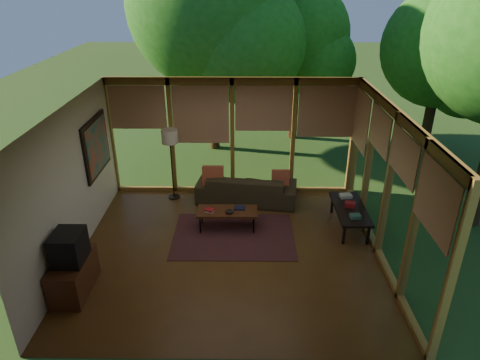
{
  "coord_description": "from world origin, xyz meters",
  "views": [
    {
      "loc": [
        0.26,
        -6.63,
        4.65
      ],
      "look_at": [
        0.19,
        0.7,
        1.14
      ],
      "focal_mm": 32.0,
      "sensor_mm": 36.0,
      "label": 1
    }
  ],
  "objects_px": {
    "sofa": "(247,188)",
    "floor_lamp": "(170,140)",
    "television": "(69,247)",
    "side_console": "(350,210)",
    "coffee_table": "(227,212)",
    "media_cabinet": "(74,276)"
  },
  "relations": [
    {
      "from": "sofa",
      "to": "floor_lamp",
      "type": "relative_size",
      "value": 1.35
    },
    {
      "from": "sofa",
      "to": "media_cabinet",
      "type": "bearing_deg",
      "value": 56.61
    },
    {
      "from": "floor_lamp",
      "to": "coffee_table",
      "type": "height_order",
      "value": "floor_lamp"
    },
    {
      "from": "media_cabinet",
      "to": "coffee_table",
      "type": "distance_m",
      "value": 3.07
    },
    {
      "from": "media_cabinet",
      "to": "floor_lamp",
      "type": "relative_size",
      "value": 0.61
    },
    {
      "from": "media_cabinet",
      "to": "side_console",
      "type": "relative_size",
      "value": 0.71
    },
    {
      "from": "sofa",
      "to": "coffee_table",
      "type": "distance_m",
      "value": 1.28
    },
    {
      "from": "media_cabinet",
      "to": "side_console",
      "type": "bearing_deg",
      "value": 22.29
    },
    {
      "from": "side_console",
      "to": "floor_lamp",
      "type": "bearing_deg",
      "value": 161.34
    },
    {
      "from": "sofa",
      "to": "television",
      "type": "height_order",
      "value": "television"
    },
    {
      "from": "media_cabinet",
      "to": "television",
      "type": "distance_m",
      "value": 0.55
    },
    {
      "from": "sofa",
      "to": "coffee_table",
      "type": "bearing_deg",
      "value": 80.37
    },
    {
      "from": "media_cabinet",
      "to": "floor_lamp",
      "type": "distance_m",
      "value": 3.62
    },
    {
      "from": "sofa",
      "to": "television",
      "type": "distance_m",
      "value": 4.22
    },
    {
      "from": "media_cabinet",
      "to": "floor_lamp",
      "type": "height_order",
      "value": "floor_lamp"
    },
    {
      "from": "television",
      "to": "side_console",
      "type": "bearing_deg",
      "value": 22.37
    },
    {
      "from": "floor_lamp",
      "to": "coffee_table",
      "type": "xyz_separation_m",
      "value": [
        1.29,
        -1.35,
        -1.01
      ]
    },
    {
      "from": "sofa",
      "to": "side_console",
      "type": "bearing_deg",
      "value": 159.62
    },
    {
      "from": "sofa",
      "to": "media_cabinet",
      "type": "relative_size",
      "value": 2.22
    },
    {
      "from": "sofa",
      "to": "media_cabinet",
      "type": "xyz_separation_m",
      "value": [
        -2.8,
        -3.13,
        -0.02
      ]
    },
    {
      "from": "sofa",
      "to": "media_cabinet",
      "type": "distance_m",
      "value": 4.2
    },
    {
      "from": "media_cabinet",
      "to": "side_console",
      "type": "distance_m",
      "value": 5.26
    }
  ]
}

